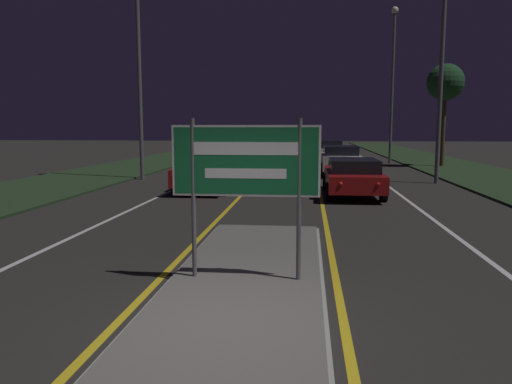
{
  "coord_description": "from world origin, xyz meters",
  "views": [
    {
      "loc": [
        0.92,
        -5.55,
        2.4
      ],
      "look_at": [
        0.0,
        3.32,
        1.23
      ],
      "focal_mm": 35.0,
      "sensor_mm": 36.0,
      "label": 1
    }
  ],
  "objects_px": {
    "car_receding_1": "(340,159)",
    "streetlight_right_near": "(443,39)",
    "car_receding_0": "(353,176)",
    "streetlight_left_near": "(138,13)",
    "streetlight_right_far": "(393,71)",
    "highway_sign": "(246,167)",
    "car_approaching_0": "(208,170)",
    "car_receding_2": "(329,151)"
  },
  "relations": [
    {
      "from": "streetlight_right_near",
      "to": "car_receding_1",
      "type": "xyz_separation_m",
      "value": [
        -3.87,
        3.25,
        -5.21
      ]
    },
    {
      "from": "streetlight_right_near",
      "to": "car_receding_2",
      "type": "distance_m",
      "value": 13.72
    },
    {
      "from": "car_receding_0",
      "to": "car_approaching_0",
      "type": "relative_size",
      "value": 1.05
    },
    {
      "from": "streetlight_right_near",
      "to": "streetlight_right_far",
      "type": "xyz_separation_m",
      "value": [
        -0.06,
        11.94,
        -0.03
      ]
    },
    {
      "from": "streetlight_left_near",
      "to": "car_receding_1",
      "type": "xyz_separation_m",
      "value": [
        9.15,
        3.03,
        -6.57
      ]
    },
    {
      "from": "streetlight_right_far",
      "to": "car_receding_1",
      "type": "height_order",
      "value": "streetlight_right_far"
    },
    {
      "from": "car_receding_2",
      "to": "streetlight_left_near",
      "type": "bearing_deg",
      "value": -127.14
    },
    {
      "from": "streetlight_right_far",
      "to": "car_approaching_0",
      "type": "xyz_separation_m",
      "value": [
        -9.18,
        -15.19,
        -5.22
      ]
    },
    {
      "from": "streetlight_right_far",
      "to": "car_receding_1",
      "type": "xyz_separation_m",
      "value": [
        -3.81,
        -8.7,
        -5.18
      ]
    },
    {
      "from": "streetlight_left_near",
      "to": "car_receding_2",
      "type": "relative_size",
      "value": 2.38
    },
    {
      "from": "car_receding_1",
      "to": "streetlight_right_near",
      "type": "bearing_deg",
      "value": -39.96
    },
    {
      "from": "car_receding_0",
      "to": "car_approaching_0",
      "type": "height_order",
      "value": "car_approaching_0"
    },
    {
      "from": "highway_sign",
      "to": "car_receding_1",
      "type": "relative_size",
      "value": 0.55
    },
    {
      "from": "streetlight_left_near",
      "to": "streetlight_right_near",
      "type": "bearing_deg",
      "value": -0.96
    },
    {
      "from": "streetlight_right_far",
      "to": "car_receding_0",
      "type": "distance_m",
      "value": 17.4
    },
    {
      "from": "streetlight_left_near",
      "to": "car_receding_1",
      "type": "relative_size",
      "value": 2.49
    },
    {
      "from": "car_receding_0",
      "to": "car_receding_1",
      "type": "bearing_deg",
      "value": 89.79
    },
    {
      "from": "streetlight_right_far",
      "to": "car_receding_0",
      "type": "xyz_separation_m",
      "value": [
        -3.84,
        -16.13,
        -5.28
      ]
    },
    {
      "from": "car_receding_0",
      "to": "car_approaching_0",
      "type": "distance_m",
      "value": 5.43
    },
    {
      "from": "highway_sign",
      "to": "car_receding_0",
      "type": "xyz_separation_m",
      "value": [
        2.5,
        10.33,
        -1.11
      ]
    },
    {
      "from": "streetlight_right_near",
      "to": "streetlight_right_far",
      "type": "height_order",
      "value": "streetlight_right_far"
    },
    {
      "from": "highway_sign",
      "to": "streetlight_right_near",
      "type": "relative_size",
      "value": 0.25
    },
    {
      "from": "car_receding_0",
      "to": "car_receding_2",
      "type": "relative_size",
      "value": 1.04
    },
    {
      "from": "car_receding_0",
      "to": "highway_sign",
      "type": "bearing_deg",
      "value": -103.6
    },
    {
      "from": "highway_sign",
      "to": "streetlight_left_near",
      "type": "height_order",
      "value": "streetlight_left_near"
    },
    {
      "from": "highway_sign",
      "to": "streetlight_right_far",
      "type": "relative_size",
      "value": 0.24
    },
    {
      "from": "streetlight_right_far",
      "to": "car_receding_0",
      "type": "relative_size",
      "value": 2.09
    },
    {
      "from": "streetlight_right_near",
      "to": "car_receding_0",
      "type": "height_order",
      "value": "streetlight_right_near"
    },
    {
      "from": "car_receding_0",
      "to": "streetlight_right_near",
      "type": "bearing_deg",
      "value": 47.02
    },
    {
      "from": "car_receding_1",
      "to": "car_receding_2",
      "type": "xyz_separation_m",
      "value": [
        -0.22,
        8.76,
        0.0
      ]
    },
    {
      "from": "streetlight_right_near",
      "to": "streetlight_left_near",
      "type": "bearing_deg",
      "value": 179.04
    },
    {
      "from": "highway_sign",
      "to": "car_receding_2",
      "type": "distance_m",
      "value": 26.64
    },
    {
      "from": "car_receding_0",
      "to": "car_receding_1",
      "type": "relative_size",
      "value": 1.09
    },
    {
      "from": "car_receding_1",
      "to": "car_approaching_0",
      "type": "xyz_separation_m",
      "value": [
        -5.37,
        -6.5,
        -0.04
      ]
    },
    {
      "from": "streetlight_right_far",
      "to": "streetlight_right_near",
      "type": "bearing_deg",
      "value": -89.7
    },
    {
      "from": "car_receding_0",
      "to": "car_receding_2",
      "type": "bearing_deg",
      "value": 90.68
    },
    {
      "from": "highway_sign",
      "to": "car_approaching_0",
      "type": "bearing_deg",
      "value": 104.18
    },
    {
      "from": "streetlight_left_near",
      "to": "streetlight_right_far",
      "type": "bearing_deg",
      "value": 42.14
    },
    {
      "from": "streetlight_right_near",
      "to": "car_approaching_0",
      "type": "bearing_deg",
      "value": -160.64
    },
    {
      "from": "streetlight_right_near",
      "to": "car_receding_0",
      "type": "relative_size",
      "value": 2.07
    },
    {
      "from": "car_receding_1",
      "to": "car_receding_0",
      "type": "bearing_deg",
      "value": -90.21
    },
    {
      "from": "highway_sign",
      "to": "car_approaching_0",
      "type": "xyz_separation_m",
      "value": [
        -2.85,
        11.26,
        -1.05
      ]
    }
  ]
}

